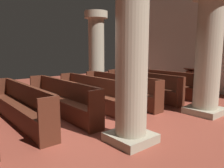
# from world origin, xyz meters

# --- Properties ---
(ground_plane) EXTENTS (19.20, 19.20, 0.00)m
(ground_plane) POSITION_xyz_m (0.00, 0.00, 0.00)
(ground_plane) COLOR brown
(back_wall) EXTENTS (10.00, 0.16, 4.50)m
(back_wall) POSITION_xyz_m (0.00, 6.08, 2.25)
(back_wall) COLOR silver
(back_wall) RESTS_ON ground
(pew_row_0) EXTENTS (3.49, 0.47, 0.99)m
(pew_row_0) POSITION_xyz_m (-1.03, 4.07, 0.53)
(pew_row_0) COLOR #562819
(pew_row_0) RESTS_ON ground
(pew_row_1) EXTENTS (3.49, 0.46, 0.99)m
(pew_row_1) POSITION_xyz_m (-1.03, 2.95, 0.53)
(pew_row_1) COLOR #562819
(pew_row_1) RESTS_ON ground
(pew_row_2) EXTENTS (3.49, 0.46, 0.99)m
(pew_row_2) POSITION_xyz_m (-1.03, 1.82, 0.53)
(pew_row_2) COLOR #562819
(pew_row_2) RESTS_ON ground
(pew_row_3) EXTENTS (3.49, 0.46, 0.99)m
(pew_row_3) POSITION_xyz_m (-1.03, 0.69, 0.53)
(pew_row_3) COLOR #562819
(pew_row_3) RESTS_ON ground
(pew_row_4) EXTENTS (3.49, 0.46, 0.99)m
(pew_row_4) POSITION_xyz_m (-1.03, -0.44, 0.53)
(pew_row_4) COLOR #562819
(pew_row_4) RESTS_ON ground
(pew_row_5) EXTENTS (3.49, 0.47, 0.99)m
(pew_row_5) POSITION_xyz_m (-1.03, -1.56, 0.53)
(pew_row_5) COLOR #562819
(pew_row_5) RESTS_ON ground
(pillar_aisle_side) EXTENTS (1.02, 1.02, 3.52)m
(pillar_aisle_side) POSITION_xyz_m (1.56, 2.84, 1.83)
(pillar_aisle_side) COLOR #9F967E
(pillar_aisle_side) RESTS_ON ground
(pillar_far_side) EXTENTS (1.02, 1.02, 3.52)m
(pillar_far_side) POSITION_xyz_m (-3.57, 2.68, 1.83)
(pillar_far_side) COLOR #9F967E
(pillar_far_side) RESTS_ON ground
(pillar_aisle_rear) EXTENTS (0.92, 0.92, 3.52)m
(pillar_aisle_rear) POSITION_xyz_m (1.56, -0.24, 1.83)
(pillar_aisle_rear) COLOR #9F967E
(pillar_aisle_rear) RESTS_ON ground
(lectern) EXTENTS (0.48, 0.45, 1.08)m
(lectern) POSITION_xyz_m (-0.38, 5.30, 0.45)
(lectern) COLOR #411E13
(lectern) RESTS_ON ground
(hymn_book) EXTENTS (0.15, 0.19, 0.04)m
(hymn_book) POSITION_xyz_m (-0.38, 2.00, 1.00)
(hymn_book) COLOR #194723
(hymn_book) RESTS_ON pew_row_2
(kneeler_box_red) EXTENTS (0.33, 0.29, 0.22)m
(kneeler_box_red) POSITION_xyz_m (0.99, 3.61, 0.11)
(kneeler_box_red) COLOR maroon
(kneeler_box_red) RESTS_ON ground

